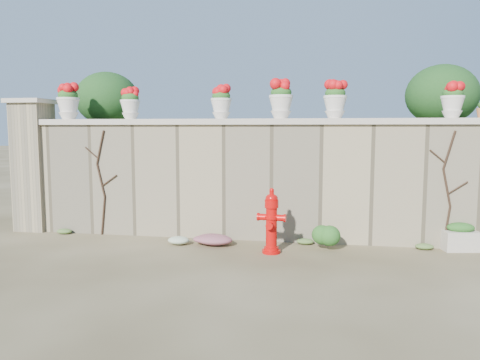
# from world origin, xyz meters

# --- Properties ---
(ground) EXTENTS (80.00, 80.00, 0.00)m
(ground) POSITION_xyz_m (0.00, 0.00, 0.00)
(ground) COLOR #463B23
(ground) RESTS_ON ground
(stone_wall) EXTENTS (8.00, 0.40, 2.00)m
(stone_wall) POSITION_xyz_m (0.00, 1.80, 1.00)
(stone_wall) COLOR gray
(stone_wall) RESTS_ON ground
(wall_cap) EXTENTS (8.10, 0.52, 0.10)m
(wall_cap) POSITION_xyz_m (0.00, 1.80, 2.05)
(wall_cap) COLOR #C0B4A3
(wall_cap) RESTS_ON stone_wall
(gate_pillar) EXTENTS (0.72, 0.72, 2.48)m
(gate_pillar) POSITION_xyz_m (-4.15, 1.80, 1.26)
(gate_pillar) COLOR gray
(gate_pillar) RESTS_ON ground
(raised_fill) EXTENTS (9.00, 6.00, 2.00)m
(raised_fill) POSITION_xyz_m (0.00, 5.00, 1.00)
(raised_fill) COLOR #384C23
(raised_fill) RESTS_ON ground
(back_shrub_left) EXTENTS (1.30, 1.30, 1.10)m
(back_shrub_left) POSITION_xyz_m (-3.20, 3.00, 2.55)
(back_shrub_left) COLOR #143814
(back_shrub_left) RESTS_ON raised_fill
(back_shrub_right) EXTENTS (1.30, 1.30, 1.10)m
(back_shrub_right) POSITION_xyz_m (3.40, 3.00, 2.55)
(back_shrub_right) COLOR #143814
(back_shrub_right) RESTS_ON raised_fill
(vine_left) EXTENTS (0.60, 0.04, 1.91)m
(vine_left) POSITION_xyz_m (-2.67, 1.58, 0.99)
(vine_left) COLOR black
(vine_left) RESTS_ON ground
(vine_right) EXTENTS (0.60, 0.04, 1.91)m
(vine_right) POSITION_xyz_m (3.23, 1.58, 0.99)
(vine_right) COLOR black
(vine_right) RESTS_ON ground
(fire_hydrant) EXTENTS (0.44, 0.31, 1.01)m
(fire_hydrant) POSITION_xyz_m (0.50, 0.86, 0.51)
(fire_hydrant) COLOR #C30807
(fire_hydrant) RESTS_ON ground
(planter_box) EXTENTS (0.59, 0.41, 0.45)m
(planter_box) POSITION_xyz_m (3.44, 1.55, 0.21)
(planter_box) COLOR #C0B4A3
(planter_box) RESTS_ON ground
(green_shrub) EXTENTS (0.57, 0.51, 0.54)m
(green_shrub) POSITION_xyz_m (1.36, 1.23, 0.27)
(green_shrub) COLOR #1E5119
(green_shrub) RESTS_ON ground
(magenta_clump) EXTENTS (0.83, 0.56, 0.22)m
(magenta_clump) POSITION_xyz_m (-0.46, 1.18, 0.11)
(magenta_clump) COLOR #C22679
(magenta_clump) RESTS_ON ground
(white_flowers) EXTENTS (0.48, 0.38, 0.17)m
(white_flowers) POSITION_xyz_m (-1.06, 1.10, 0.09)
(white_flowers) COLOR white
(white_flowers) RESTS_ON ground
(urn_pot_0) EXTENTS (0.41, 0.41, 0.64)m
(urn_pot_0) POSITION_xyz_m (-3.39, 1.80, 2.42)
(urn_pot_0) COLOR silver
(urn_pot_0) RESTS_ON wall_cap
(urn_pot_1) EXTENTS (0.36, 0.36, 0.56)m
(urn_pot_1) POSITION_xyz_m (-2.18, 1.80, 2.38)
(urn_pot_1) COLOR silver
(urn_pot_1) RESTS_ON wall_cap
(urn_pot_2) EXTENTS (0.37, 0.37, 0.57)m
(urn_pot_2) POSITION_xyz_m (-0.50, 1.80, 2.38)
(urn_pot_2) COLOR silver
(urn_pot_2) RESTS_ON wall_cap
(urn_pot_3) EXTENTS (0.41, 0.41, 0.64)m
(urn_pot_3) POSITION_xyz_m (0.55, 1.80, 2.42)
(urn_pot_3) COLOR silver
(urn_pot_3) RESTS_ON wall_cap
(urn_pot_4) EXTENTS (0.39, 0.39, 0.61)m
(urn_pot_4) POSITION_xyz_m (1.45, 1.80, 2.40)
(urn_pot_4) COLOR silver
(urn_pot_4) RESTS_ON wall_cap
(urn_pot_5) EXTENTS (0.36, 0.36, 0.57)m
(urn_pot_5) POSITION_xyz_m (3.29, 1.80, 2.38)
(urn_pot_5) COLOR silver
(urn_pot_5) RESTS_ON wall_cap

